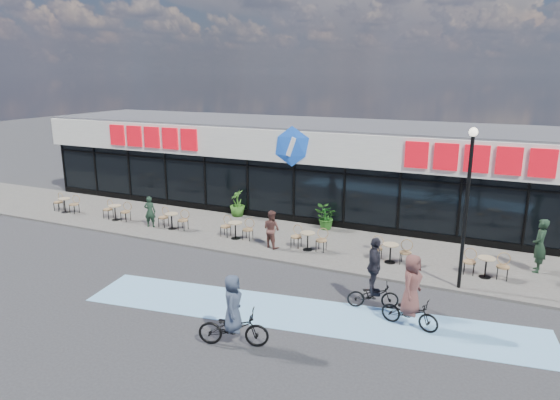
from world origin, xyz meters
name	(u,v)px	position (x,y,z in m)	size (l,w,h in m)	color
ground	(218,275)	(0.00, 0.00, 0.00)	(120.00, 120.00, 0.00)	#28282B
sidewalk	(272,237)	(0.00, 4.50, 0.05)	(44.00, 5.00, 0.10)	#625F57
bike_lane	(305,314)	(4.00, -1.50, 0.01)	(14.00, 2.20, 0.01)	#72ABD7
building	(316,166)	(0.00, 9.93, 2.34)	(30.60, 6.57, 4.75)	black
lamp_post	(467,196)	(8.04, 2.30, 3.27)	(0.28, 0.28, 5.36)	black
bistro_set_0	(66,203)	(-11.39, 3.66, 0.56)	(1.54, 0.62, 0.90)	tan
bistro_set_1	(116,211)	(-8.02, 3.66, 0.56)	(1.54, 0.62, 0.90)	tan
bistro_set_2	(173,219)	(-4.66, 3.66, 0.56)	(1.54, 0.62, 0.90)	tan
bistro_set_3	(236,228)	(-1.29, 3.66, 0.56)	(1.54, 0.62, 0.90)	tan
bistro_set_4	(309,238)	(2.07, 3.66, 0.56)	(1.54, 0.62, 0.90)	tan
bistro_set_5	(391,250)	(5.44, 3.66, 0.56)	(1.54, 0.62, 0.90)	tan
bistro_set_6	(486,264)	(8.80, 3.66, 0.56)	(1.54, 0.62, 0.90)	tan
potted_plant_left	(237,203)	(-2.95, 6.68, 0.77)	(0.75, 0.75, 1.33)	#2D5F1B
potted_plant_mid	(325,218)	(1.77, 6.47, 0.66)	(1.00, 0.87, 1.11)	#215217
potted_plant_right	(326,218)	(1.79, 6.52, 0.62)	(0.58, 0.58, 1.04)	#1B5B1A
patron_left	(150,212)	(-5.76, 3.41, 0.84)	(0.54, 0.35, 1.47)	#1A2E20
patron_right	(272,229)	(0.60, 3.24, 0.89)	(0.77, 0.60, 1.58)	brown
pedestrian_a	(540,246)	(10.48, 4.94, 1.09)	(0.72, 0.47, 1.98)	black
cyclist_a	(411,299)	(7.00, -0.95, 0.88)	(1.77, 0.94, 2.21)	black
cyclist_b	(374,279)	(5.73, -0.17, 0.94)	(1.68, 1.17, 2.29)	black
cyclist_c	(233,320)	(2.89, -3.91, 0.73)	(2.03, 1.24, 2.02)	black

